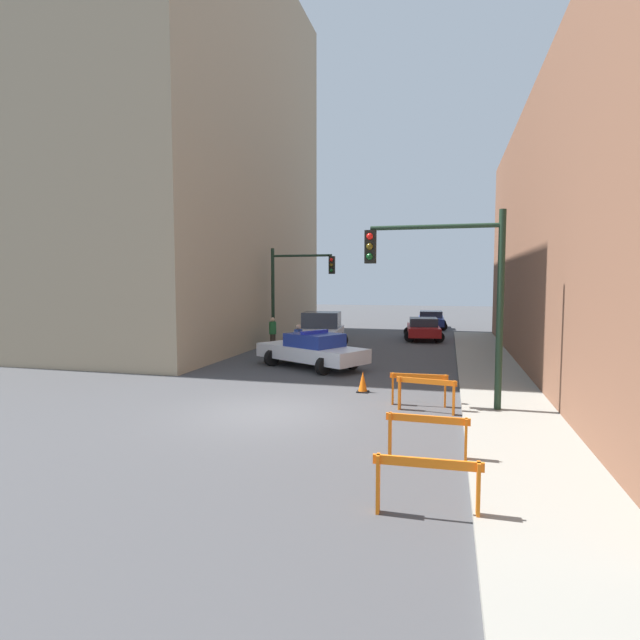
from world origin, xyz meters
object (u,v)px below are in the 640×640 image
Objects in this scene: police_car at (312,350)px; barrier_corner at (419,384)px; pedestrian_crossing at (298,343)px; barrier_mid at (427,430)px; parked_car_near at (423,328)px; parked_car_mid at (431,320)px; pedestrian_corner at (273,333)px; traffic_cone at (363,382)px; traffic_light_far at (293,283)px; white_truck at (319,333)px; barrier_back at (426,389)px; traffic_light_near at (454,279)px; barrier_front at (427,477)px.

barrier_corner is (4.52, -5.19, -0.11)m from police_car.
pedestrian_crossing is 11.99m from barrier_mid.
parked_car_near and parked_car_mid have the same top height.
pedestrian_corner is 10.30m from traffic_cone.
barrier_mid is (4.93, -9.55, -0.11)m from police_car.
traffic_light_far reaches higher than white_truck.
traffic_cone is at bearing 107.75° from pedestrian_corner.
white_truck is at bearing 118.21° from barrier_back.
traffic_light_far is at bearing -136.10° from pedestrian_corner.
white_truck is 3.49× the size of barrier_corner.
police_car is at bearing 134.30° from traffic_light_near.
barrier_front is at bearing -87.70° from barrier_mid.
traffic_light_far reaches higher than barrier_corner.
pedestrian_corner is (-2.42, 3.51, 0.00)m from pedestrian_crossing.
pedestrian_corner is 13.07m from barrier_back.
parked_car_near is 11.09m from pedestrian_crossing.
barrier_front is (5.03, -11.92, -0.11)m from police_car.
barrier_front is 1.00× the size of barrier_corner.
traffic_cone is (-2.69, 1.65, -3.21)m from traffic_light_near.
parked_car_mid is at bearing 63.49° from white_truck.
barrier_back and barrier_corner have the same top height.
parked_car_mid is 27.65m from barrier_mid.
parked_car_near is at bearing 93.05° from barrier_back.
police_car is 1.15× the size of parked_car_mid.
traffic_light_near is at bearing -31.59° from traffic_cone.
pedestrian_corner reaches higher than parked_car_near.
barrier_back is 0.99× the size of barrier_corner.
traffic_light_far is 7.93× the size of traffic_cone.
barrier_back is (8.04, -10.31, -0.24)m from pedestrian_corner.
traffic_cone is at bearing -99.90° from parked_car_near.
white_truck is 3.80m from pedestrian_crossing.
barrier_corner is at bearing -35.88° from traffic_cone.
white_truck is 12.03m from barrier_back.
barrier_back is 2.42× the size of traffic_cone.
barrier_back is (5.62, -6.80, -0.24)m from pedestrian_crossing.
barrier_front is (7.65, -17.62, -2.78)m from traffic_light_far.
parked_car_mid is at bearing 91.83° from barrier_front.
police_car is 7.54m from barrier_back.
barrier_corner is at bearing 109.27° from barrier_back.
barrier_mid is at bearing -96.85° from traffic_light_near.
traffic_light_near is 13.52m from pedestrian_corner.
traffic_light_far is at bearing 119.10° from traffic_cone.
white_truck is (-6.34, 10.29, -2.62)m from traffic_light_near.
white_truck reaches higher than parked_car_near.
police_car is 6.89m from barrier_corner.
traffic_light_near is 9.42m from pedestrian_crossing.
white_truck reaches higher than barrier_corner.
pedestrian_corner is 18.36m from barrier_front.
police_car is at bearing 129.07° from barrier_back.
traffic_cone is (-2.30, 8.03, -0.30)m from barrier_front.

